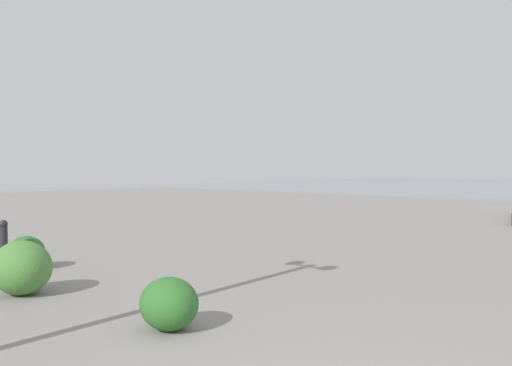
% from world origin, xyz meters
% --- Properties ---
extents(bollard_near, '(0.13, 0.13, 0.88)m').
position_xyz_m(bollard_near, '(7.31, -1.09, 0.46)').
color(bollard_near, '#232328').
rests_on(bollard_near, ground).
extents(shrub_low, '(0.66, 0.59, 0.56)m').
position_xyz_m(shrub_low, '(3.09, -1.06, 0.28)').
color(shrub_low, '#2D6628').
rests_on(shrub_low, ground).
extents(shrub_wide, '(0.86, 0.77, 0.73)m').
position_xyz_m(shrub_wide, '(5.79, -0.70, 0.36)').
color(shrub_wide, '#477F38').
rests_on(shrub_wide, ground).
extents(shrub_tall, '(0.65, 0.59, 0.56)m').
position_xyz_m(shrub_tall, '(7.55, -1.55, 0.28)').
color(shrub_tall, '#2D6628').
rests_on(shrub_tall, ground).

